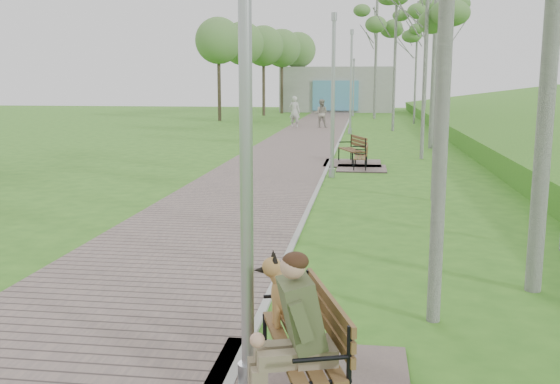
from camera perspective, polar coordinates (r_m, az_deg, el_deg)
The scene contains 17 objects.
ground at distance 7.66m, azimuth -1.62°, elevation -10.99°, with size 120.00×120.00×0.00m, color #356D1F.
walkway at distance 28.83m, azimuth 1.94°, elevation 4.66°, with size 3.50×67.00×0.04m, color #6F5D59.
kerb at distance 28.71m, azimuth 5.43°, elevation 4.61°, with size 0.10×67.00×0.05m, color #999993.
building_north at distance 58.09m, azimuth 5.22°, elevation 9.32°, with size 10.00×5.20×4.00m.
bench_main at distance 5.63m, azimuth 1.37°, elevation -14.00°, with size 1.87×2.08×1.63m.
bench_second at distance 19.95m, azimuth 7.38°, elevation 2.59°, with size 1.56×1.73×0.96m.
bench_third at distance 21.17m, azimuth 6.58°, elevation 3.15°, with size 1.89×2.10×1.16m.
lamp_post_near at distance 5.23m, azimuth -3.12°, elevation 4.62°, with size 0.19×0.19×4.84m.
lamp_post_second at distance 17.94m, azimuth 4.85°, elevation 8.18°, with size 0.18×0.18×4.63m.
lamp_post_third at distance 33.10m, azimuth 6.50°, elevation 9.62°, with size 0.21×0.21×5.37m.
lamp_post_far at distance 50.29m, azimuth 6.74°, elevation 9.30°, with size 0.17×0.17×4.50m.
pedestrian_near at distance 37.68m, azimuth 1.34°, elevation 7.34°, with size 0.68×0.45×1.87m, color beige.
pedestrian_far at distance 37.41m, azimuth 3.78°, elevation 7.17°, with size 0.83×0.64×1.70m, color #A0988B.
birch_far_a at distance 34.98m, azimuth 14.81°, elevation 16.28°, with size 2.59×2.59×8.55m.
birch_far_c at distance 41.88m, azimuth 12.46°, elevation 14.75°, with size 2.22×2.22×8.03m.
birch_distant_a at distance 47.29m, azimuth 8.84°, elevation 15.21°, with size 2.57×2.57×8.99m.
birch_distant_b at distance 47.97m, azimuth 13.37°, elevation 15.11°, with size 2.60×2.60×9.11m.
Camera 1 is at (1.18, -7.05, 2.76)m, focal length 40.00 mm.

